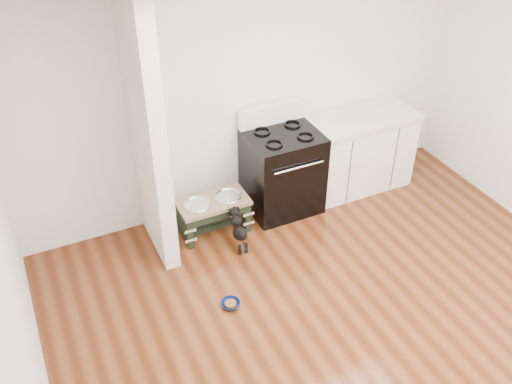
# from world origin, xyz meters

# --- Properties ---
(ground) EXTENTS (5.00, 5.00, 0.00)m
(ground) POSITION_xyz_m (0.00, 0.00, 0.00)
(ground) COLOR #451E0C
(ground) RESTS_ON ground
(room_shell) EXTENTS (5.00, 5.00, 5.00)m
(room_shell) POSITION_xyz_m (0.00, 0.00, 1.62)
(room_shell) COLOR silver
(room_shell) RESTS_ON ground
(partition_wall) EXTENTS (0.15, 0.80, 2.70)m
(partition_wall) POSITION_xyz_m (-1.18, 2.10, 1.35)
(partition_wall) COLOR silver
(partition_wall) RESTS_ON ground
(oven_range) EXTENTS (0.76, 0.69, 1.14)m
(oven_range) POSITION_xyz_m (0.25, 2.16, 0.48)
(oven_range) COLOR black
(oven_range) RESTS_ON ground
(cabinet_run) EXTENTS (1.24, 0.64, 0.91)m
(cabinet_run) POSITION_xyz_m (1.23, 2.18, 0.45)
(cabinet_run) COLOR white
(cabinet_run) RESTS_ON ground
(dog_feeder) EXTENTS (0.73, 0.39, 0.42)m
(dog_feeder) POSITION_xyz_m (-0.60, 2.06, 0.29)
(dog_feeder) COLOR black
(dog_feeder) RESTS_ON ground
(puppy) EXTENTS (0.13, 0.38, 0.45)m
(puppy) POSITION_xyz_m (-0.47, 1.72, 0.24)
(puppy) COLOR black
(puppy) RESTS_ON ground
(floor_bowl) EXTENTS (0.21, 0.21, 0.05)m
(floor_bowl) POSITION_xyz_m (-0.87, 1.00, 0.03)
(floor_bowl) COLOR navy
(floor_bowl) RESTS_ON ground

